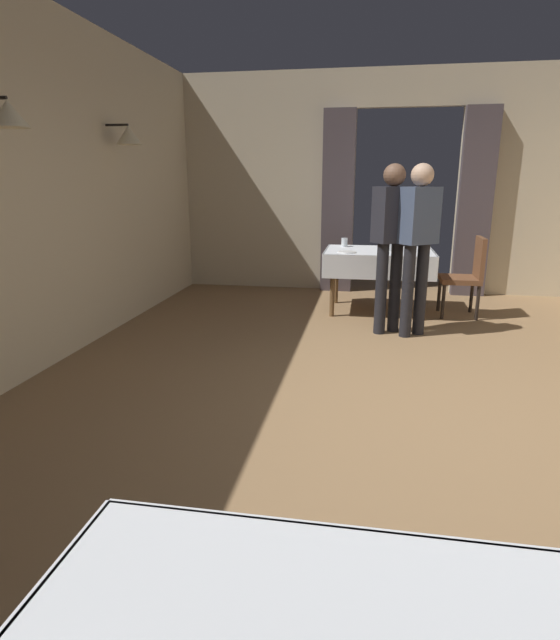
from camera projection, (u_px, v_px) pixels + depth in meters
name	position (u px, v px, depth m)	size (l,w,h in m)	color
ground	(429.00, 416.00, 3.51)	(10.08, 10.08, 0.00)	olive
wall_back	(406.00, 184.00, 7.08)	(6.40, 0.27, 3.00)	beige
dining_table_mid	(379.00, 258.00, 6.15)	(1.28, 0.93, 0.75)	brown
chair_mid_right	(468.00, 273.00, 5.97)	(0.45, 0.44, 0.93)	black
flower_vase_mid	(391.00, 243.00, 6.04)	(0.07, 0.07, 0.18)	silver
plate_mid_b	(347.00, 252.00, 5.93)	(0.21, 0.21, 0.01)	white
glass_mid_c	(344.00, 242.00, 6.44)	(0.08, 0.08, 0.11)	silver
person_waiter_by_doorway	(418.00, 236.00, 5.08)	(0.42, 0.40, 1.72)	black
person_diner_standing_aside	(391.00, 235.00, 5.18)	(0.42, 0.39, 1.72)	black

